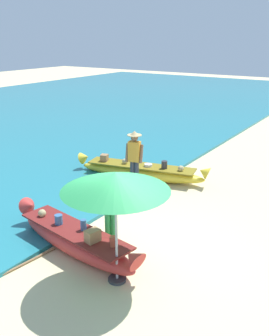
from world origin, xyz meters
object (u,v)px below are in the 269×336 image
object	(u,v)px
boat_red_foreground	(75,239)
patio_umbrella_large	(115,182)
paddle	(14,269)
person_tourist_customer	(110,207)
boat_yellow_midground	(141,171)
person_vendor_hatted	(134,156)

from	to	relation	value
boat_red_foreground	patio_umbrella_large	bearing A→B (deg)	-14.06
patio_umbrella_large	paddle	distance (m)	3.00
boat_red_foreground	paddle	world-z (taller)	boat_red_foreground
boat_red_foreground	paddle	distance (m)	1.39
person_tourist_customer	boat_yellow_midground	bearing A→B (deg)	113.63
boat_yellow_midground	patio_umbrella_large	world-z (taller)	patio_umbrella_large
boat_yellow_midground	paddle	size ratio (longest dim) A/B	2.81
patio_umbrella_large	person_vendor_hatted	bearing A→B (deg)	119.43
person_tourist_customer	paddle	world-z (taller)	person_tourist_customer
boat_yellow_midground	patio_umbrella_large	xyz separation A→B (m)	(2.68, -5.06, 1.82)
person_tourist_customer	paddle	xyz separation A→B (m)	(-1.08, -1.91, -0.94)
person_tourist_customer	patio_umbrella_large	distance (m)	1.78
boat_red_foreground	person_vendor_hatted	world-z (taller)	person_vendor_hatted
boat_red_foreground	paddle	xyz separation A→B (m)	(-0.59, -1.23, -0.28)
boat_yellow_midground	person_tourist_customer	world-z (taller)	person_tourist_customer
paddle	patio_umbrella_large	bearing A→B (deg)	23.81
boat_red_foreground	boat_yellow_midground	xyz separation A→B (m)	(-1.28, 4.71, -0.04)
boat_red_foreground	patio_umbrella_large	size ratio (longest dim) A/B	1.72
boat_red_foreground	person_tourist_customer	distance (m)	1.06
boat_red_foreground	patio_umbrella_large	distance (m)	2.29
boat_red_foreground	boat_yellow_midground	world-z (taller)	boat_red_foreground
boat_red_foreground	patio_umbrella_large	world-z (taller)	patio_umbrella_large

